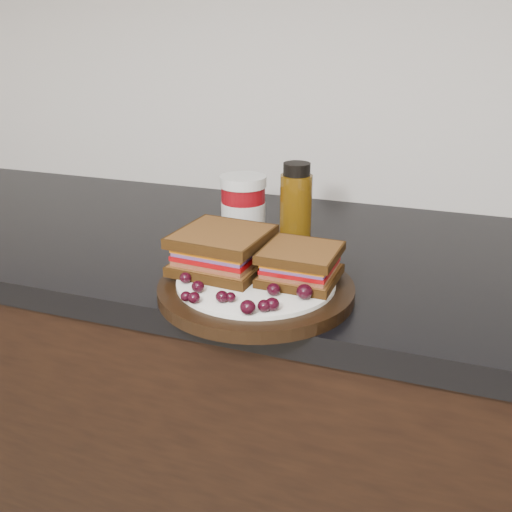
{
  "coord_description": "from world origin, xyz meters",
  "views": [
    {
      "loc": [
        0.38,
        0.79,
        1.26
      ],
      "look_at": [
        0.12,
        1.49,
        0.96
      ],
      "focal_mm": 40.0,
      "sensor_mm": 36.0,
      "label": 1
    }
  ],
  "objects_px": {
    "sandwich_left": "(222,250)",
    "condiment_jar": "(243,209)",
    "oil_bottle": "(296,207)",
    "plate": "(256,289)"
  },
  "relations": [
    {
      "from": "plate",
      "to": "oil_bottle",
      "type": "xyz_separation_m",
      "value": [
        0.0,
        0.2,
        0.07
      ]
    },
    {
      "from": "condiment_jar",
      "to": "oil_bottle",
      "type": "bearing_deg",
      "value": -2.32
    },
    {
      "from": "plate",
      "to": "condiment_jar",
      "type": "xyz_separation_m",
      "value": [
        -0.1,
        0.2,
        0.05
      ]
    },
    {
      "from": "condiment_jar",
      "to": "oil_bottle",
      "type": "xyz_separation_m",
      "value": [
        0.1,
        -0.0,
        0.02
      ]
    },
    {
      "from": "sandwich_left",
      "to": "oil_bottle",
      "type": "bearing_deg",
      "value": 75.54
    },
    {
      "from": "plate",
      "to": "oil_bottle",
      "type": "distance_m",
      "value": 0.21
    },
    {
      "from": "sandwich_left",
      "to": "condiment_jar",
      "type": "bearing_deg",
      "value": 105.89
    },
    {
      "from": "plate",
      "to": "sandwich_left",
      "type": "relative_size",
      "value": 2.21
    },
    {
      "from": "sandwich_left",
      "to": "condiment_jar",
      "type": "xyz_separation_m",
      "value": [
        -0.04,
        0.18,
        0.01
      ]
    },
    {
      "from": "plate",
      "to": "sandwich_left",
      "type": "height_order",
      "value": "sandwich_left"
    }
  ]
}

